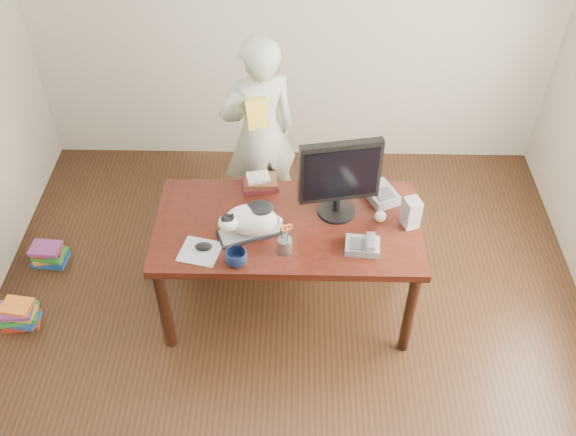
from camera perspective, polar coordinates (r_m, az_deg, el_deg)
The scene contains 18 objects.
room at distance 2.98m, azimuth -0.22°, elevation -0.42°, with size 4.50×4.50×4.50m.
desk at distance 3.99m, azimuth 0.04°, elevation -1.28°, with size 1.60×0.80×0.75m.
keyboard at distance 3.78m, azimuth -3.22°, elevation -1.22°, with size 0.43×0.29×0.02m.
cat at distance 3.70m, azimuth -3.46°, elevation -0.13°, with size 0.38×0.29×0.22m.
monitor at distance 3.71m, azimuth 4.63°, elevation 3.76°, with size 0.48×0.27×0.54m.
pen_cup at distance 3.64m, azimuth -0.29°, elevation -2.32°, with size 0.11×0.11×0.21m.
mousepad at distance 3.71m, azimuth -7.82°, elevation -2.96°, with size 0.26×0.25×0.01m.
mouse at distance 3.70m, azimuth -7.51°, elevation -2.53°, with size 0.11×0.09×0.04m.
coffee_mug at distance 3.59m, azimuth -4.63°, elevation -3.57°, with size 0.12×0.12×0.10m, color #0C1533.
phone at distance 3.69m, azimuth 6.70°, elevation -2.44°, with size 0.21×0.17×0.09m.
speaker at distance 3.84m, azimuth 10.91°, elevation 0.47°, with size 0.11×0.12×0.19m.
baseball at distance 3.87m, azimuth 8.21°, elevation 0.16°, with size 0.07×0.07×0.07m.
book_stack at distance 4.07m, azimuth -2.47°, elevation 3.22°, with size 0.24×0.20×0.08m.
calculator at distance 4.02m, azimuth 8.25°, elevation 2.09°, with size 0.24×0.27×0.07m.
person at distance 4.51m, azimuth -2.56°, elevation 7.40°, with size 0.55×0.36×1.51m, color silver.
held_book at distance 4.20m, azimuth -2.81°, elevation 9.24°, with size 0.17×0.14×0.20m.
book_pile_a at distance 4.57m, azimuth -22.78°, elevation -7.90°, with size 0.27×0.22×0.18m.
book_pile_b at distance 4.90m, azimuth -20.49°, elevation -3.02°, with size 0.26×0.20×0.15m.
Camera 1 is at (0.05, -2.13, 3.44)m, focal length 40.00 mm.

